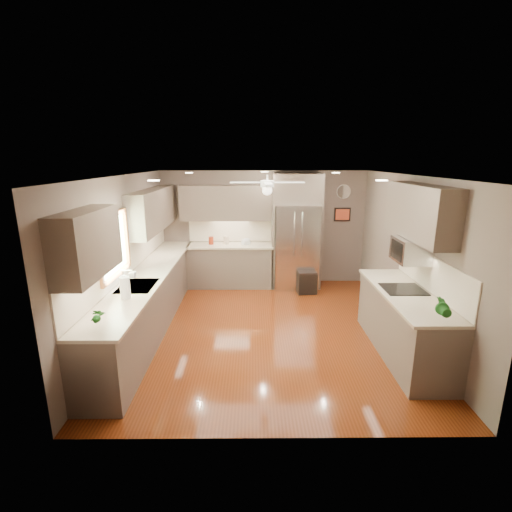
{
  "coord_description": "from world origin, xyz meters",
  "views": [
    {
      "loc": [
        -0.23,
        -5.66,
        2.74
      ],
      "look_at": [
        -0.18,
        0.6,
        1.1
      ],
      "focal_mm": 26.0,
      "sensor_mm": 36.0,
      "label": 1
    }
  ],
  "objects_px": {
    "bowl": "(246,243)",
    "microwave": "(411,250)",
    "potted_plant_right": "(444,308)",
    "soap_bottle": "(133,274)",
    "canister_c": "(226,240)",
    "stool": "(306,281)",
    "canister_a": "(211,241)",
    "paper_towel": "(125,288)",
    "refrigerator": "(296,233)",
    "potted_plant_left": "(96,316)"
  },
  "relations": [
    {
      "from": "potted_plant_left",
      "to": "refrigerator",
      "type": "height_order",
      "value": "refrigerator"
    },
    {
      "from": "soap_bottle",
      "to": "potted_plant_right",
      "type": "distance_m",
      "value": 4.28
    },
    {
      "from": "potted_plant_left",
      "to": "bowl",
      "type": "distance_m",
      "value": 4.37
    },
    {
      "from": "canister_c",
      "to": "paper_towel",
      "type": "xyz_separation_m",
      "value": [
        -1.11,
        -3.21,
        0.05
      ]
    },
    {
      "from": "canister_c",
      "to": "soap_bottle",
      "type": "xyz_separation_m",
      "value": [
        -1.25,
        -2.45,
        0.0
      ]
    },
    {
      "from": "microwave",
      "to": "paper_towel",
      "type": "distance_m",
      "value": 4.0
    },
    {
      "from": "microwave",
      "to": "paper_towel",
      "type": "relative_size",
      "value": 1.64
    },
    {
      "from": "canister_a",
      "to": "paper_towel",
      "type": "relative_size",
      "value": 0.51
    },
    {
      "from": "potted_plant_left",
      "to": "refrigerator",
      "type": "distance_m",
      "value": 4.84
    },
    {
      "from": "canister_a",
      "to": "paper_towel",
      "type": "xyz_separation_m",
      "value": [
        -0.79,
        -3.22,
        0.06
      ]
    },
    {
      "from": "bowl",
      "to": "paper_towel",
      "type": "height_order",
      "value": "paper_towel"
    },
    {
      "from": "potted_plant_right",
      "to": "paper_towel",
      "type": "xyz_separation_m",
      "value": [
        -3.85,
        0.78,
        -0.03
      ]
    },
    {
      "from": "refrigerator",
      "to": "stool",
      "type": "xyz_separation_m",
      "value": [
        0.19,
        -0.41,
        -0.95
      ]
    },
    {
      "from": "microwave",
      "to": "stool",
      "type": "relative_size",
      "value": 1.17
    },
    {
      "from": "canister_c",
      "to": "stool",
      "type": "bearing_deg",
      "value": -15.33
    },
    {
      "from": "canister_c",
      "to": "potted_plant_left",
      "type": "distance_m",
      "value": 4.26
    },
    {
      "from": "refrigerator",
      "to": "paper_towel",
      "type": "bearing_deg",
      "value": -129.73
    },
    {
      "from": "canister_a",
      "to": "canister_c",
      "type": "bearing_deg",
      "value": -0.4
    },
    {
      "from": "bowl",
      "to": "stool",
      "type": "relative_size",
      "value": 0.47
    },
    {
      "from": "potted_plant_left",
      "to": "paper_towel",
      "type": "bearing_deg",
      "value": 88.59
    },
    {
      "from": "bowl",
      "to": "microwave",
      "type": "height_order",
      "value": "microwave"
    },
    {
      "from": "microwave",
      "to": "bowl",
      "type": "bearing_deg",
      "value": 131.41
    },
    {
      "from": "canister_c",
      "to": "paper_towel",
      "type": "bearing_deg",
      "value": -109.12
    },
    {
      "from": "bowl",
      "to": "refrigerator",
      "type": "xyz_separation_m",
      "value": [
        1.08,
        -0.02,
        0.22
      ]
    },
    {
      "from": "soap_bottle",
      "to": "bowl",
      "type": "height_order",
      "value": "soap_bottle"
    },
    {
      "from": "canister_a",
      "to": "soap_bottle",
      "type": "xyz_separation_m",
      "value": [
        -0.93,
        -2.45,
        0.01
      ]
    },
    {
      "from": "canister_a",
      "to": "canister_c",
      "type": "relative_size",
      "value": 0.94
    },
    {
      "from": "canister_c",
      "to": "potted_plant_left",
      "type": "height_order",
      "value": "potted_plant_left"
    },
    {
      "from": "paper_towel",
      "to": "potted_plant_left",
      "type": "bearing_deg",
      "value": -91.41
    },
    {
      "from": "canister_c",
      "to": "microwave",
      "type": "distance_m",
      "value": 3.99
    },
    {
      "from": "stool",
      "to": "paper_towel",
      "type": "bearing_deg",
      "value": -135.71
    },
    {
      "from": "canister_c",
      "to": "paper_towel",
      "type": "relative_size",
      "value": 0.54
    },
    {
      "from": "potted_plant_right",
      "to": "microwave",
      "type": "distance_m",
      "value": 1.29
    },
    {
      "from": "canister_c",
      "to": "soap_bottle",
      "type": "distance_m",
      "value": 2.75
    },
    {
      "from": "bowl",
      "to": "paper_towel",
      "type": "xyz_separation_m",
      "value": [
        -1.55,
        -3.18,
        0.11
      ]
    },
    {
      "from": "canister_c",
      "to": "microwave",
      "type": "xyz_separation_m",
      "value": [
        2.84,
        -2.76,
        0.45
      ]
    },
    {
      "from": "refrigerator",
      "to": "stool",
      "type": "bearing_deg",
      "value": -65.5
    },
    {
      "from": "canister_a",
      "to": "microwave",
      "type": "bearing_deg",
      "value": -41.1
    },
    {
      "from": "bowl",
      "to": "microwave",
      "type": "distance_m",
      "value": 3.68
    },
    {
      "from": "paper_towel",
      "to": "refrigerator",
      "type": "bearing_deg",
      "value": 50.27
    },
    {
      "from": "canister_a",
      "to": "potted_plant_left",
      "type": "distance_m",
      "value": 4.19
    },
    {
      "from": "canister_a",
      "to": "potted_plant_right",
      "type": "height_order",
      "value": "potted_plant_right"
    },
    {
      "from": "soap_bottle",
      "to": "potted_plant_right",
      "type": "xyz_separation_m",
      "value": [
        3.99,
        -1.54,
        0.08
      ]
    },
    {
      "from": "canister_c",
      "to": "stool",
      "type": "xyz_separation_m",
      "value": [
        1.7,
        -0.47,
        -0.79
      ]
    },
    {
      "from": "microwave",
      "to": "potted_plant_left",
      "type": "bearing_deg",
      "value": -161.3
    },
    {
      "from": "stool",
      "to": "canister_a",
      "type": "bearing_deg",
      "value": 166.99
    },
    {
      "from": "canister_c",
      "to": "soap_bottle",
      "type": "relative_size",
      "value": 0.97
    },
    {
      "from": "soap_bottle",
      "to": "canister_c",
      "type": "bearing_deg",
      "value": 62.91
    },
    {
      "from": "refrigerator",
      "to": "microwave",
      "type": "bearing_deg",
      "value": -63.91
    },
    {
      "from": "potted_plant_left",
      "to": "refrigerator",
      "type": "relative_size",
      "value": 0.11
    }
  ]
}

